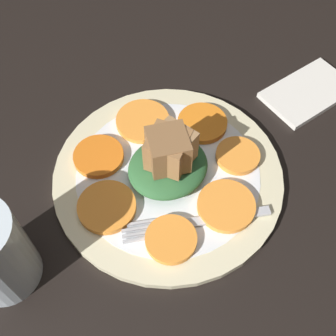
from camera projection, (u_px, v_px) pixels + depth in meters
The scene contains 12 objects.
table_slab at pixel (168, 181), 54.29cm from camera, with size 120.00×120.00×2.00cm, color black.
plate at pixel (168, 175), 53.03cm from camera, with size 28.78×28.78×1.05cm.
carrot_slice_0 at pixel (171, 239), 47.14cm from camera, with size 5.89×5.89×0.82cm, color orange.
carrot_slice_1 at pixel (226, 206), 49.48cm from camera, with size 6.90×6.90×0.82cm, color orange.
carrot_slice_2 at pixel (238, 156), 53.47cm from camera, with size 5.62×5.62×0.82cm, color orange.
carrot_slice_3 at pixel (202, 123), 56.41cm from camera, with size 6.66×6.66×0.82cm, color orange.
carrot_slice_4 at pixel (143, 121), 56.61cm from camera, with size 7.19×7.19×0.82cm, color orange.
carrot_slice_5 at pixel (99, 156), 53.41cm from camera, with size 6.40×6.40×0.82cm, color orange.
carrot_slice_6 at pixel (108, 209), 49.25cm from camera, with size 6.95×6.95×0.82cm, color orange.
center_pile at pixel (169, 158), 49.96cm from camera, with size 10.10×9.09×7.08cm.
fork at pixel (193, 223), 48.51cm from camera, with size 16.54×8.98×0.40cm.
napkin at pixel (307, 92), 61.10cm from camera, with size 12.88×7.73×0.80cm.
Camera 1 is at (-16.42, -23.31, 47.24)cm, focal length 45.00 mm.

